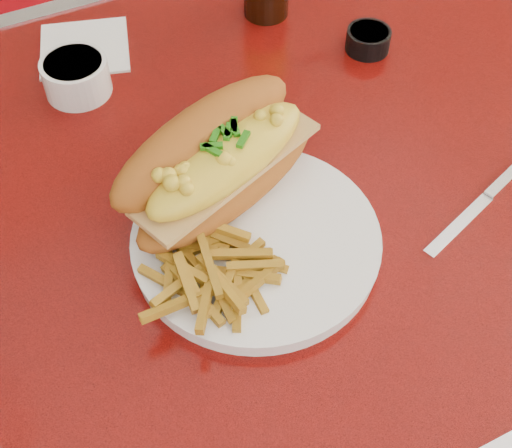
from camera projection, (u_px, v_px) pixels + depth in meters
name	position (u px, v px, depth m)	size (l,w,h in m)	color
ground	(239.00, 436.00, 1.42)	(8.00, 8.00, 0.00)	silver
diner_table	(230.00, 258.00, 0.94)	(1.23, 0.83, 0.77)	red
booth_bench_far	(87.00, 83.00, 1.64)	(1.20, 0.51, 0.90)	#A30A13
dinner_plate	(256.00, 242.00, 0.74)	(0.28, 0.28, 0.02)	white
mac_hoagie	(219.00, 160.00, 0.74)	(0.27, 0.20, 0.11)	#A8591B
fries_pile	(212.00, 266.00, 0.69)	(0.11, 0.10, 0.03)	#BD8920
fork	(247.00, 182.00, 0.78)	(0.07, 0.15, 0.00)	silver
gravy_ramekin	(76.00, 76.00, 0.88)	(0.11, 0.11, 0.05)	white
sauce_cup_right	(368.00, 39.00, 0.94)	(0.08, 0.08, 0.03)	black
knife	(484.00, 200.00, 0.79)	(0.17, 0.07, 0.01)	silver
paper_napkin	(85.00, 48.00, 0.95)	(0.12, 0.12, 0.00)	white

